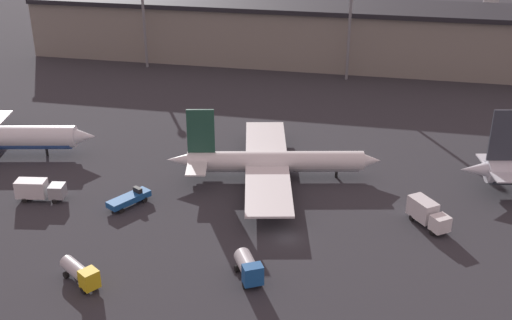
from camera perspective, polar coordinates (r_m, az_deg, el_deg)
ground at (r=95.44m, az=2.78°, el=-6.93°), size 600.00×600.00×0.00m
terminal_building at (r=177.84m, az=7.69°, el=10.98°), size 172.71×21.65×16.25m
airplane_1 at (r=111.62m, az=1.44°, el=-0.14°), size 37.14×38.63×12.74m
service_vehicle_0 at (r=105.32m, az=-11.20°, el=-3.40°), size 5.76×7.60×2.52m
service_vehicle_1 at (r=87.95m, az=-15.35°, el=-9.65°), size 6.95×5.67×3.17m
service_vehicle_2 at (r=85.68m, az=-0.68°, el=-9.51°), size 5.02×6.46×3.42m
service_vehicle_3 at (r=110.42m, az=-18.76°, el=-2.48°), size 8.09×3.75×3.54m
service_vehicle_4 at (r=100.80m, az=14.97°, el=-4.58°), size 6.59×7.56×3.84m
lamp_post_0 at (r=174.90m, az=-9.96°, el=12.52°), size 1.80×1.80×21.35m
lamp_post_1 at (r=162.70m, az=8.38°, el=12.78°), size 1.80×1.80×26.74m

